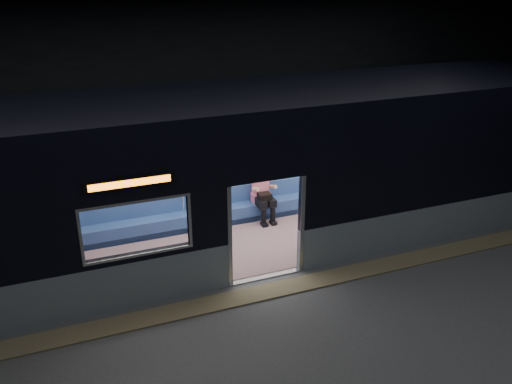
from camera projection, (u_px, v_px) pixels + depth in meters
station_floor at (288, 306)px, 9.74m from camera, size 24.00×14.00×0.01m
station_envelope at (294, 106)px, 8.33m from camera, size 24.00×14.00×5.00m
tactile_strip at (276, 290)px, 10.21m from camera, size 22.80×0.50×0.03m
metro_car at (239, 165)px, 11.21m from camera, size 18.00×3.04×3.35m
passenger at (262, 186)px, 12.77m from camera, size 0.44×0.77×1.49m
handbag at (265, 196)px, 12.60m from camera, size 0.32×0.29×0.15m
transit_map at (401, 138)px, 14.18m from camera, size 1.08×0.03×0.70m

